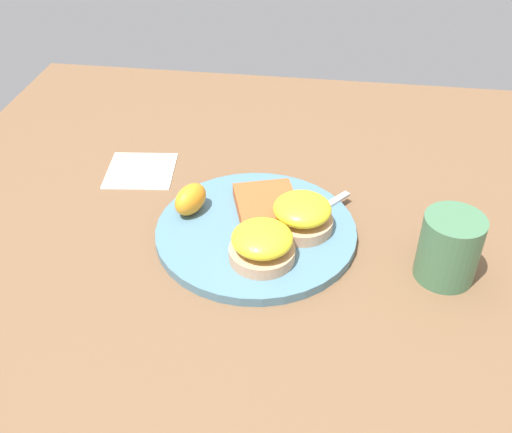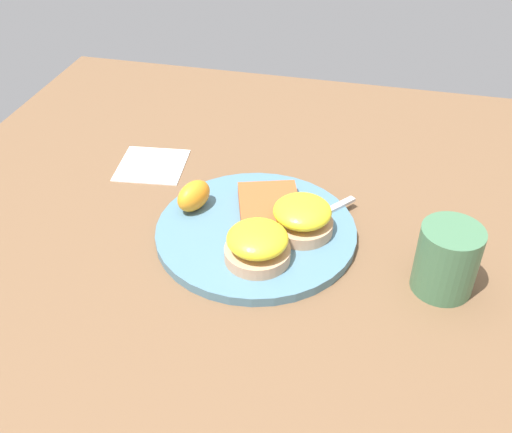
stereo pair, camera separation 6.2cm
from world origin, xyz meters
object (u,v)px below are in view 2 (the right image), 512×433
sandwich_benedict_left (257,244)px  orange_wedge (194,196)px  sandwich_benedict_right (302,217)px  cup (447,259)px  hashbrown_patty (269,207)px  fork (286,232)px

sandwich_benedict_left → orange_wedge: (0.09, 0.12, -0.00)m
sandwich_benedict_right → cup: bearing=-105.7°
sandwich_benedict_left → orange_wedge: 0.15m
sandwich_benedict_right → cup: (-0.05, -0.19, 0.01)m
sandwich_benedict_right → orange_wedge: bearing=84.1°
hashbrown_patty → cup: (-0.09, -0.25, 0.02)m
sandwich_benedict_left → fork: sandwich_benedict_left is taller
sandwich_benedict_left → cup: bearing=-85.7°
cup → sandwich_benedict_right: bearing=74.3°
fork → cup: bearing=-101.4°
sandwich_benedict_left → fork: bearing=-23.7°
sandwich_benedict_left → fork: (0.06, -0.03, -0.02)m
orange_wedge → fork: 0.15m
sandwich_benedict_right → hashbrown_patty: bearing=59.6°
sandwich_benedict_left → hashbrown_patty: 0.11m
sandwich_benedict_left → cup: cup is taller
sandwich_benedict_right → cup: 0.20m
orange_wedge → hashbrown_patty: bearing=-82.7°
hashbrown_patty → orange_wedge: size_ratio=1.81×
sandwich_benedict_right → sandwich_benedict_left: bearing=147.2°
sandwich_benedict_left → hashbrown_patty: sandwich_benedict_left is taller
sandwich_benedict_left → orange_wedge: sandwich_benedict_left is taller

